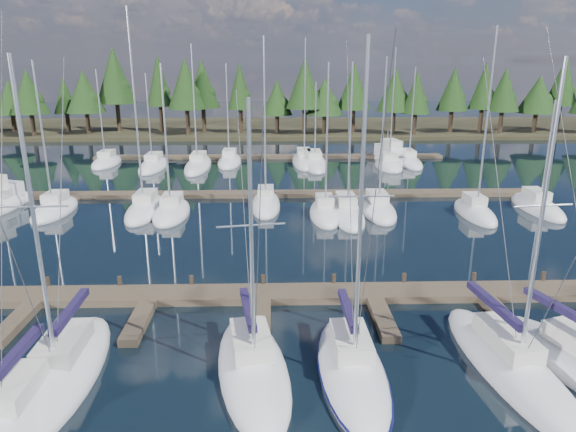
{
  "coord_description": "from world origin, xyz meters",
  "views": [
    {
      "loc": [
        0.71,
        -7.59,
        12.42
      ],
      "look_at": [
        1.49,
        22.0,
        3.44
      ],
      "focal_mm": 32.0,
      "sensor_mm": 36.0,
      "label": 1
    }
  ],
  "objects_px": {
    "front_sailboat_5": "(510,366)",
    "motor_yacht_right": "(390,157)",
    "front_sailboat_1": "(10,419)",
    "front_sailboat_4": "(352,369)",
    "front_sailboat_3": "(253,368)",
    "front_sailboat_2": "(63,372)",
    "main_dock": "(262,299)"
  },
  "relations": [
    {
      "from": "front_sailboat_5",
      "to": "motor_yacht_right",
      "type": "relative_size",
      "value": 1.4
    },
    {
      "from": "front_sailboat_1",
      "to": "front_sailboat_4",
      "type": "bearing_deg",
      "value": 12.5
    },
    {
      "from": "front_sailboat_1",
      "to": "front_sailboat_3",
      "type": "bearing_deg",
      "value": 19.2
    },
    {
      "from": "front_sailboat_2",
      "to": "front_sailboat_5",
      "type": "distance_m",
      "value": 18.42
    },
    {
      "from": "main_dock",
      "to": "front_sailboat_2",
      "type": "bearing_deg",
      "value": -140.63
    },
    {
      "from": "main_dock",
      "to": "front_sailboat_1",
      "type": "height_order",
      "value": "front_sailboat_1"
    },
    {
      "from": "front_sailboat_3",
      "to": "front_sailboat_1",
      "type": "bearing_deg",
      "value": -160.8
    },
    {
      "from": "motor_yacht_right",
      "to": "front_sailboat_2",
      "type": "bearing_deg",
      "value": -116.68
    },
    {
      "from": "front_sailboat_1",
      "to": "front_sailboat_3",
      "type": "height_order",
      "value": "front_sailboat_1"
    },
    {
      "from": "motor_yacht_right",
      "to": "main_dock",
      "type": "bearing_deg",
      "value": -111.11
    },
    {
      "from": "front_sailboat_4",
      "to": "motor_yacht_right",
      "type": "relative_size",
      "value": 1.47
    },
    {
      "from": "front_sailboat_4",
      "to": "front_sailboat_2",
      "type": "bearing_deg",
      "value": 179.39
    },
    {
      "from": "main_dock",
      "to": "front_sailboat_5",
      "type": "distance_m",
      "value": 12.37
    },
    {
      "from": "front_sailboat_2",
      "to": "front_sailboat_5",
      "type": "height_order",
      "value": "front_sailboat_2"
    },
    {
      "from": "main_dock",
      "to": "motor_yacht_right",
      "type": "relative_size",
      "value": 4.6
    },
    {
      "from": "main_dock",
      "to": "front_sailboat_5",
      "type": "relative_size",
      "value": 3.29
    },
    {
      "from": "front_sailboat_1",
      "to": "front_sailboat_3",
      "type": "relative_size",
      "value": 1.24
    },
    {
      "from": "front_sailboat_4",
      "to": "main_dock",
      "type": "bearing_deg",
      "value": 119.69
    },
    {
      "from": "front_sailboat_3",
      "to": "motor_yacht_right",
      "type": "xyz_separation_m",
      "value": [
        15.84,
        46.88,
        0.23
      ]
    },
    {
      "from": "main_dock",
      "to": "front_sailboat_4",
      "type": "xyz_separation_m",
      "value": [
        3.81,
        -6.69,
        0.08
      ]
    },
    {
      "from": "front_sailboat_1",
      "to": "front_sailboat_2",
      "type": "distance_m",
      "value": 2.99
    },
    {
      "from": "front_sailboat_5",
      "to": "motor_yacht_right",
      "type": "bearing_deg",
      "value": 83.74
    },
    {
      "from": "main_dock",
      "to": "front_sailboat_1",
      "type": "bearing_deg",
      "value": -132.64
    },
    {
      "from": "front_sailboat_2",
      "to": "front_sailboat_4",
      "type": "height_order",
      "value": "front_sailboat_4"
    },
    {
      "from": "front_sailboat_4",
      "to": "front_sailboat_3",
      "type": "bearing_deg",
      "value": 177.62
    },
    {
      "from": "main_dock",
      "to": "motor_yacht_right",
      "type": "xyz_separation_m",
      "value": [
        15.59,
        40.36,
        0.3
      ]
    },
    {
      "from": "main_dock",
      "to": "front_sailboat_2",
      "type": "xyz_separation_m",
      "value": [
        -8.0,
        -6.56,
        0.08
      ]
    },
    {
      "from": "front_sailboat_3",
      "to": "front_sailboat_4",
      "type": "distance_m",
      "value": 4.07
    },
    {
      "from": "main_dock",
      "to": "front_sailboat_3",
      "type": "height_order",
      "value": "front_sailboat_3"
    },
    {
      "from": "front_sailboat_5",
      "to": "motor_yacht_right",
      "type": "distance_m",
      "value": 47.31
    },
    {
      "from": "front_sailboat_2",
      "to": "main_dock",
      "type": "bearing_deg",
      "value": 39.37
    },
    {
      "from": "front_sailboat_5",
      "to": "front_sailboat_2",
      "type": "bearing_deg",
      "value": 179.67
    }
  ]
}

